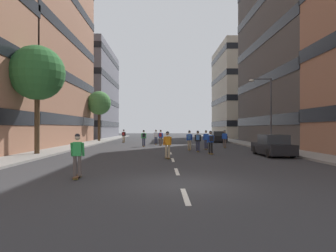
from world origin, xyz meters
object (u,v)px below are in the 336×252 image
(skater_8, at_px, (124,135))
(parked_car_mid, at_px, (273,146))
(street_tree_near, at_px, (99,103))
(skater_6, at_px, (206,139))
(skater_3, at_px, (77,154))
(skater_9, at_px, (189,139))
(street_tree_mid, at_px, (37,73))
(skater_0, at_px, (198,140))
(skater_5, at_px, (156,136))
(parked_car_near, at_px, (218,137))
(skater_2, at_px, (211,141))
(skater_4, at_px, (225,138))
(skater_1, at_px, (161,136))
(streetlamp_right, at_px, (267,105))
(skater_10, at_px, (144,137))
(skater_7, at_px, (168,144))

(skater_8, bearing_deg, parked_car_mid, -56.91)
(street_tree_near, height_order, skater_8, street_tree_near)
(skater_8, bearing_deg, skater_6, -56.14)
(skater_3, height_order, skater_9, same)
(street_tree_mid, height_order, skater_0, street_tree_mid)
(skater_3, bearing_deg, skater_5, 83.82)
(parked_car_near, xyz_separation_m, skater_5, (-8.59, -5.90, 0.29))
(skater_2, bearing_deg, skater_4, 70.57)
(street_tree_near, height_order, skater_9, street_tree_near)
(skater_1, xyz_separation_m, skater_8, (-5.07, 7.03, 0.00))
(streetlamp_right, xyz_separation_m, skater_9, (-7.30, -0.79, -3.12))
(parked_car_near, bearing_deg, parked_car_mid, -90.00)
(skater_9, relative_size, skater_10, 1.00)
(skater_5, bearing_deg, skater_6, -61.48)
(skater_6, relative_size, skater_7, 1.00)
(skater_3, relative_size, skater_9, 1.00)
(skater_2, height_order, skater_3, same)
(skater_1, xyz_separation_m, skater_9, (2.61, -7.27, 0.00))
(skater_9, bearing_deg, skater_1, 109.72)
(street_tree_mid, bearing_deg, street_tree_near, 90.00)
(street_tree_mid, height_order, skater_3, street_tree_mid)
(skater_3, bearing_deg, streetlamp_right, 50.48)
(skater_0, bearing_deg, street_tree_near, 122.76)
(street_tree_near, distance_m, streetlamp_right, 24.67)
(skater_1, height_order, skater_7, same)
(skater_5, height_order, skater_8, same)
(skater_0, bearing_deg, street_tree_mid, -165.92)
(skater_2, height_order, skater_9, same)
(skater_5, bearing_deg, streetlamp_right, -38.94)
(skater_4, bearing_deg, skater_10, 166.45)
(skater_5, xyz_separation_m, skater_6, (4.75, -8.75, 0.00))
(skater_4, xyz_separation_m, skater_8, (-11.51, 11.16, 0.03))
(skater_1, height_order, skater_2, same)
(skater_1, relative_size, skater_2, 1.00)
(skater_5, xyz_separation_m, skater_10, (-1.22, -4.14, 0.03))
(skater_2, distance_m, skater_6, 4.75)
(street_tree_mid, xyz_separation_m, skater_5, (8.33, 14.28, -4.97))
(skater_6, distance_m, skater_9, 1.65)
(skater_6, bearing_deg, skater_10, 142.32)
(skater_0, height_order, skater_8, same)
(street_tree_near, bearing_deg, skater_7, -68.79)
(street_tree_mid, relative_size, skater_1, 4.40)
(skater_4, bearing_deg, skater_3, -117.88)
(streetlamp_right, xyz_separation_m, skater_2, (-6.06, -5.02, -3.12))
(skater_7, bearing_deg, skater_6, 65.46)
(parked_car_mid, relative_size, street_tree_near, 0.62)
(skater_9, bearing_deg, skater_0, -75.49)
(parked_car_mid, distance_m, skater_7, 7.72)
(parked_car_mid, relative_size, streetlamp_right, 0.68)
(skater_7, bearing_deg, street_tree_mid, 165.01)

